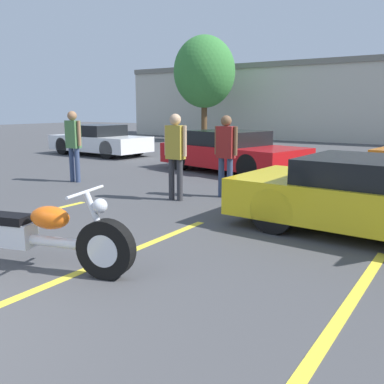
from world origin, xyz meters
name	(u,v)px	position (x,y,z in m)	size (l,w,h in m)	color
parking_stripe_middle	(51,284)	(0.53, 1.90, 0.00)	(0.12, 5.92, 0.01)	yellow
parking_stripe_back	(305,370)	(3.27, 1.90, 0.00)	(0.12, 5.92, 0.01)	yellow
tree_background	(204,72)	(-8.54, 19.54, 3.73)	(3.34, 3.34, 5.66)	brown
motorcycle	(29,235)	(-0.06, 2.09, 0.39)	(2.56, 0.98, 0.96)	black
parked_car_left_row	(99,140)	(-8.27, 11.26, 0.57)	(4.23, 1.98, 1.18)	white
parked_car_mid_left_row	(231,152)	(-1.75, 10.11, 0.57)	(4.56, 2.84, 1.18)	red
spectator_near_motorcycle	(175,149)	(-0.82, 6.04, 1.02)	(0.52, 0.23, 1.71)	#333338
spectator_by_show_car	(73,140)	(-4.19, 6.41, 1.05)	(0.52, 0.23, 1.75)	#38476B
spectator_midground	(226,149)	(-0.14, 6.85, 1.00)	(0.52, 0.22, 1.68)	#38476B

